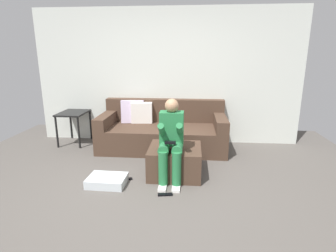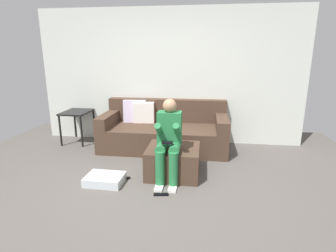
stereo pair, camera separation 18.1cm
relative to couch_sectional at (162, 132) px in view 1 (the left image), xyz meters
name	(u,v)px [view 1 (the left image)]	position (x,y,z in m)	size (l,w,h in m)	color
ground_plane	(149,199)	(0.04, -1.82, -0.30)	(6.41, 6.41, 0.00)	#544F49
wall_back	(167,77)	(0.04, 0.47, 0.93)	(4.93, 0.10, 2.47)	silver
couch_sectional	(162,132)	(0.00, 0.00, 0.00)	(2.20, 0.97, 0.84)	#473326
ottoman	(175,161)	(0.30, -1.10, -0.10)	(0.72, 0.68, 0.40)	#473326
person_seated	(171,138)	(0.26, -1.28, 0.28)	(0.31, 0.56, 1.09)	#26723F
storage_bin	(107,181)	(-0.55, -1.50, -0.25)	(0.49, 0.36, 0.11)	silver
side_table	(74,117)	(-1.69, 0.13, 0.21)	(0.47, 0.64, 0.60)	black
remote_near_ottoman	(165,195)	(0.23, -1.71, -0.29)	(0.18, 0.05, 0.02)	black
remote_by_storage_bin	(125,179)	(-0.36, -1.36, -0.29)	(0.20, 0.04, 0.02)	black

